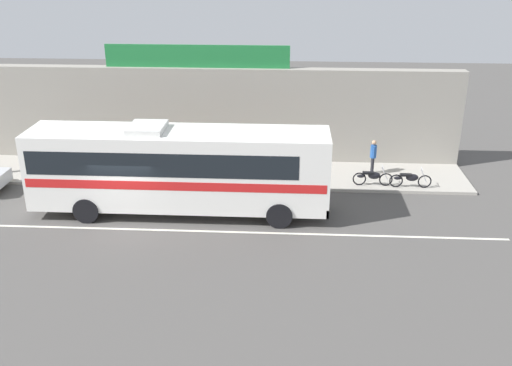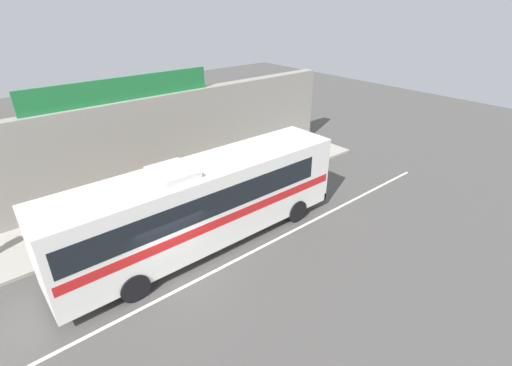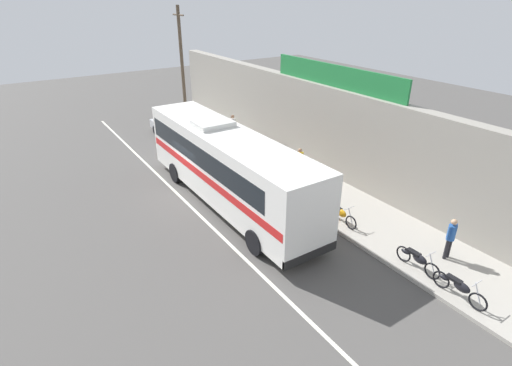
{
  "view_description": "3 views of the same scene",
  "coord_description": "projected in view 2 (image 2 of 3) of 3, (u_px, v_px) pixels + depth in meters",
  "views": [
    {
      "loc": [
        6.52,
        -20.99,
        10.45
      ],
      "look_at": [
        5.23,
        0.79,
        1.44
      ],
      "focal_mm": 40.84,
      "sensor_mm": 36.0,
      "label": 1
    },
    {
      "loc": [
        -4.55,
        -10.25,
        9.31
      ],
      "look_at": [
        5.08,
        1.25,
        1.72
      ],
      "focal_mm": 26.1,
      "sensor_mm": 36.0,
      "label": 2
    },
    {
      "loc": [
        16.85,
        -7.22,
        9.21
      ],
      "look_at": [
        4.73,
        0.75,
        2.17
      ],
      "focal_mm": 27.79,
      "sensor_mm": 36.0,
      "label": 3
    }
  ],
  "objects": [
    {
      "name": "storefront_billboard",
      "position": [
        122.0,
        89.0,
        17.55
      ],
      "size": [
        9.06,
        0.12,
        1.1
      ],
      "primitive_type": "cube",
      "color": "#1E7538",
      "rests_on": "storefront_facade"
    },
    {
      "name": "motorcycle_orange",
      "position": [
        295.0,
        159.0,
        22.22
      ],
      "size": [
        1.82,
        0.56,
        0.94
      ],
      "color": "black",
      "rests_on": "sidewalk_slab"
    },
    {
      "name": "sidewalk_slab",
      "position": [
        118.0,
        217.0,
        17.34
      ],
      "size": [
        30.0,
        3.6,
        0.14
      ],
      "primitive_type": "cube",
      "color": "#A8A399",
      "rests_on": "ground_plane"
    },
    {
      "name": "storefront_facade",
      "position": [
        93.0,
        157.0,
        17.76
      ],
      "size": [
        30.0,
        0.7,
        4.8
      ],
      "primitive_type": "cube",
      "color": "gray",
      "rests_on": "ground_plane"
    },
    {
      "name": "pedestrian_far_right",
      "position": [
        152.0,
        184.0,
        18.08
      ],
      "size": [
        0.3,
        0.48,
        1.67
      ],
      "color": "navy",
      "rests_on": "sidewalk_slab"
    },
    {
      "name": "road_center_stripe",
      "position": [
        184.0,
        287.0,
        13.27
      ],
      "size": [
        30.0,
        0.14,
        0.01
      ],
      "primitive_type": "cube",
      "color": "silver",
      "rests_on": "ground_plane"
    },
    {
      "name": "ground_plane",
      "position": [
        173.0,
        275.0,
        13.82
      ],
      "size": [
        70.0,
        70.0,
        0.0
      ],
      "primitive_type": "plane",
      "color": "#4F4C49"
    },
    {
      "name": "motorcycle_black",
      "position": [
        315.0,
        153.0,
        23.08
      ],
      "size": [
        1.9,
        0.56,
        0.94
      ],
      "color": "black",
      "rests_on": "sidewalk_slab"
    },
    {
      "name": "motorcycle_green",
      "position": [
        243.0,
        177.0,
        19.96
      ],
      "size": [
        1.95,
        0.56,
        0.94
      ],
      "color": "black",
      "rests_on": "sidewalk_slab"
    },
    {
      "name": "intercity_bus",
      "position": [
        202.0,
        201.0,
        14.64
      ],
      "size": [
        12.14,
        2.59,
        3.78
      ],
      "color": "white",
      "rests_on": "ground_plane"
    },
    {
      "name": "pedestrian_near_shop",
      "position": [
        280.0,
        143.0,
        23.13
      ],
      "size": [
        0.3,
        0.48,
        1.68
      ],
      "color": "black",
      "rests_on": "sidewalk_slab"
    }
  ]
}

